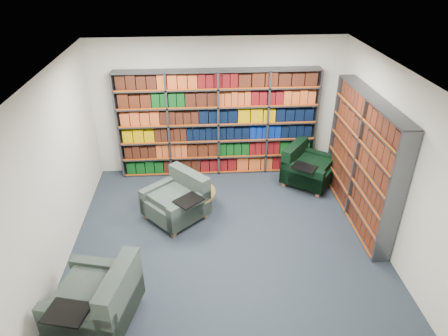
{
  "coord_description": "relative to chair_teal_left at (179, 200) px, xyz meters",
  "views": [
    {
      "loc": [
        -0.4,
        -5.15,
        4.3
      ],
      "look_at": [
        0.0,
        0.6,
        1.05
      ],
      "focal_mm": 32.0,
      "sensor_mm": 36.0,
      "label": 1
    }
  ],
  "objects": [
    {
      "name": "bookshelf_right",
      "position": [
        3.13,
        -0.16,
        0.77
      ],
      "size": [
        0.28,
        2.5,
        2.2
      ],
      "color": "#47494F",
      "rests_on": "ground"
    },
    {
      "name": "room_shell",
      "position": [
        0.78,
        -0.76,
        1.07
      ],
      "size": [
        5.02,
        5.02,
        2.82
      ],
      "color": "black",
      "rests_on": "ground"
    },
    {
      "name": "chair_teal_left",
      "position": [
        0.0,
        0.0,
        0.0
      ],
      "size": [
        1.26,
        1.26,
        0.82
      ],
      "color": "#062833",
      "rests_on": "ground"
    },
    {
      "name": "bookshelf_back",
      "position": [
        0.78,
        1.58,
        0.77
      ],
      "size": [
        4.0,
        0.28,
        2.2
      ],
      "color": "#47494F",
      "rests_on": "ground"
    },
    {
      "name": "chair_green_right",
      "position": [
        2.51,
        1.0,
        -0.0
      ],
      "size": [
        1.23,
        1.25,
        0.8
      ],
      "color": "black",
      "rests_on": "ground"
    },
    {
      "name": "chair_teal_front",
      "position": [
        -0.92,
        -2.25,
        0.03
      ],
      "size": [
        1.18,
        1.26,
        0.89
      ],
      "color": "#062833",
      "rests_on": "ground"
    },
    {
      "name": "coffee_table",
      "position": [
        0.23,
        0.17,
        -0.01
      ],
      "size": [
        0.85,
        0.85,
        0.6
      ],
      "color": "brown",
      "rests_on": "ground"
    }
  ]
}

